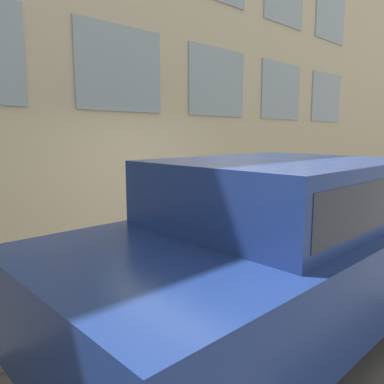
{
  "coord_description": "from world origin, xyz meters",
  "views": [
    {
      "loc": [
        -3.15,
        3.7,
        1.96
      ],
      "look_at": [
        0.71,
        0.03,
        1.14
      ],
      "focal_mm": 35.0,
      "sensor_mm": 36.0,
      "label": 1
    }
  ],
  "objects": [
    {
      "name": "fire_hydrant",
      "position": [
        0.59,
        0.47,
        0.54
      ],
      "size": [
        0.35,
        0.46,
        0.76
      ],
      "color": "red",
      "rests_on": "sidewalk"
    },
    {
      "name": "parked_car_navy_near",
      "position": [
        -1.22,
        0.73,
        0.98
      ],
      "size": [
        2.01,
        4.62,
        1.73
      ],
      "color": "black",
      "rests_on": "ground_plane"
    },
    {
      "name": "ground_plane",
      "position": [
        0.0,
        0.0,
        0.0
      ],
      "size": [
        80.0,
        80.0,
        0.0
      ],
      "primitive_type": "plane",
      "color": "#514F4C"
    },
    {
      "name": "person",
      "position": [
        0.82,
        -0.41,
        1.0
      ],
      "size": [
        0.34,
        0.23,
        1.41
      ],
      "rotation": [
        0.0,
        0.0,
        0.3
      ],
      "color": "navy",
      "rests_on": "sidewalk"
    },
    {
      "name": "sidewalk",
      "position": [
        1.27,
        0.0,
        0.08
      ],
      "size": [
        2.54,
        60.0,
        0.16
      ],
      "color": "#A8A093",
      "rests_on": "ground_plane"
    }
  ]
}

